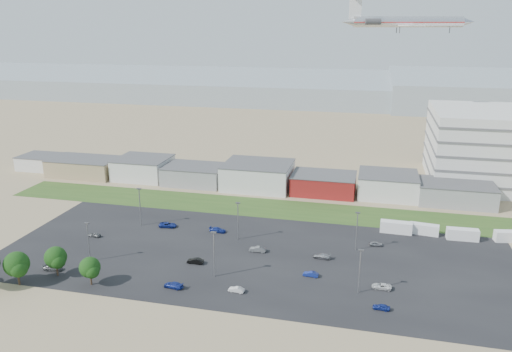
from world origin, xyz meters
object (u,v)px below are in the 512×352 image
(box_trailer_a, at_px, (396,227))
(parked_car_2, at_px, (381,307))
(parked_car_4, at_px, (195,261))
(airliner, at_px, (408,22))
(parked_car_12, at_px, (322,256))
(parked_car_3, at_px, (174,285))
(parked_car_13, at_px, (236,290))
(parked_car_5, at_px, (95,235))
(parked_car_7, at_px, (258,249))
(parked_car_8, at_px, (376,244))
(parked_car_6, at_px, (218,230))
(parked_car_10, at_px, (53,268))
(parked_car_1, at_px, (311,274))
(parked_car_0, at_px, (382,286))
(parked_car_9, at_px, (168,225))

(box_trailer_a, distance_m, parked_car_2, 39.05)
(parked_car_4, bearing_deg, airliner, 154.60)
(parked_car_2, distance_m, parked_car_12, 23.42)
(parked_car_3, distance_m, parked_car_13, 13.11)
(parked_car_5, bearing_deg, parked_car_7, 97.21)
(parked_car_7, bearing_deg, parked_car_8, 109.85)
(parked_car_3, bearing_deg, parked_car_6, -171.99)
(parked_car_2, xyz_separation_m, parked_car_8, (-1.27, 29.17, -0.01))
(parked_car_4, bearing_deg, parked_car_13, 51.61)
(parked_car_4, relative_size, parked_car_13, 1.15)
(parked_car_13, bearing_deg, parked_car_8, 141.63)
(parked_car_3, distance_m, parked_car_5, 35.58)
(parked_car_2, xyz_separation_m, parked_car_10, (-70.45, -0.57, 0.07))
(parked_car_1, distance_m, parked_car_7, 16.74)
(parked_car_6, distance_m, parked_car_8, 40.32)
(airliner, distance_m, parked_car_1, 111.95)
(parked_car_0, xyz_separation_m, parked_car_6, (-41.67, 20.19, 0.07))
(parked_car_4, xyz_separation_m, parked_car_9, (-14.58, 18.52, 0.03))
(parked_car_4, distance_m, parked_car_10, 31.23)
(box_trailer_a, xyz_separation_m, parked_car_3, (-45.29, -40.35, -0.91))
(parked_car_10, bearing_deg, parked_car_7, -68.33)
(parked_car_7, bearing_deg, parked_car_9, -108.92)
(box_trailer_a, xyz_separation_m, parked_car_9, (-59.32, -10.44, -0.86))
(parked_car_0, distance_m, parked_car_10, 71.07)
(parked_car_5, bearing_deg, parked_car_8, 104.66)
(parked_car_6, distance_m, parked_car_7, 15.76)
(box_trailer_a, height_order, parked_car_5, box_trailer_a)
(parked_car_1, relative_size, parked_car_10, 0.78)
(parked_car_1, distance_m, parked_car_10, 56.69)
(parked_car_10, xyz_separation_m, parked_car_12, (57.03, 19.76, -0.04))
(parked_car_10, bearing_deg, parked_car_1, -82.99)
(airliner, distance_m, parked_car_2, 119.06)
(box_trailer_a, relative_size, parked_car_2, 2.49)
(parked_car_9, distance_m, parked_car_12, 43.18)
(box_trailer_a, relative_size, parked_car_9, 1.72)
(box_trailer_a, height_order, parked_car_3, box_trailer_a)
(parked_car_5, bearing_deg, parked_car_2, 81.43)
(parked_car_6, bearing_deg, parked_car_1, -124.34)
(parked_car_7, xyz_separation_m, parked_car_13, (0.14, -19.34, -0.11))
(airliner, height_order, parked_car_13, airliner)
(box_trailer_a, distance_m, parked_car_6, 46.52)
(parked_car_10, bearing_deg, parked_car_6, -48.71)
(parked_car_12, bearing_deg, parked_car_9, -97.25)
(parked_car_3, bearing_deg, parked_car_9, -146.88)
(parked_car_9, relative_size, parked_car_12, 1.17)
(box_trailer_a, height_order, parked_car_1, box_trailer_a)
(parked_car_0, height_order, parked_car_3, parked_car_3)
(box_trailer_a, height_order, airliner, airliner)
(parked_car_2, bearing_deg, parked_car_3, -82.86)
(parked_car_3, distance_m, parked_car_12, 34.94)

